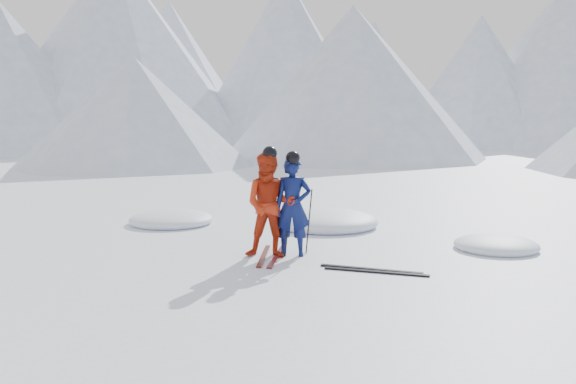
# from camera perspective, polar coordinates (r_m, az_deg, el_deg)

# --- Properties ---
(ground) EXTENTS (160.00, 160.00, 0.00)m
(ground) POSITION_cam_1_polar(r_m,az_deg,el_deg) (10.82, 10.03, -6.41)
(ground) COLOR white
(ground) RESTS_ON ground
(mountain_range) EXTENTS (106.15, 62.94, 15.53)m
(mountain_range) POSITION_cam_1_polar(r_m,az_deg,el_deg) (46.31, 19.85, 11.87)
(mountain_range) COLOR #B2BCD1
(mountain_range) RESTS_ON ground
(skier_blue) EXTENTS (0.72, 0.54, 1.79)m
(skier_blue) POSITION_cam_1_polar(r_m,az_deg,el_deg) (10.94, 0.45, -1.39)
(skier_blue) COLOR #0C164B
(skier_blue) RESTS_ON ground
(skier_red) EXTENTS (1.00, 0.83, 1.88)m
(skier_red) POSITION_cam_1_polar(r_m,az_deg,el_deg) (10.81, -1.70, -1.24)
(skier_red) COLOR #B2280E
(skier_red) RESTS_ON ground
(pole_blue_left) EXTENTS (0.12, 0.08, 1.19)m
(pole_blue_left) POSITION_cam_1_polar(r_m,az_deg,el_deg) (11.20, -0.89, -2.74)
(pole_blue_left) COLOR black
(pole_blue_left) RESTS_ON ground
(pole_blue_right) EXTENTS (0.12, 0.07, 1.19)m
(pole_blue_right) POSITION_cam_1_polar(r_m,az_deg,el_deg) (11.17, 1.98, -2.76)
(pole_blue_right) COLOR black
(pole_blue_right) RESTS_ON ground
(pole_red_left) EXTENTS (0.12, 0.10, 1.25)m
(pole_red_left) POSITION_cam_1_polar(r_m,az_deg,el_deg) (11.17, -2.86, -2.60)
(pole_red_left) COLOR black
(pole_red_left) RESTS_ON ground
(pole_red_right) EXTENTS (0.12, 0.09, 1.25)m
(pole_red_right) POSITION_cam_1_polar(r_m,az_deg,el_deg) (10.93, 0.03, -2.81)
(pole_red_right) COLOR black
(pole_red_right) RESTS_ON ground
(ski_worn_left) EXTENTS (0.37, 1.69, 0.03)m
(ski_worn_left) POSITION_cam_1_polar(r_m,az_deg,el_deg) (11.01, -2.29, -5.99)
(ski_worn_left) COLOR black
(ski_worn_left) RESTS_ON ground
(ski_worn_right) EXTENTS (0.25, 1.70, 0.03)m
(ski_worn_right) POSITION_cam_1_polar(r_m,az_deg,el_deg) (10.95, -1.07, -6.06)
(ski_worn_right) COLOR black
(ski_worn_right) RESTS_ON ground
(ski_loose_a) EXTENTS (1.70, 0.30, 0.03)m
(ski_loose_a) POSITION_cam_1_polar(r_m,az_deg,el_deg) (10.15, 7.75, -7.18)
(ski_loose_a) COLOR black
(ski_loose_a) RESTS_ON ground
(ski_loose_b) EXTENTS (1.70, 0.24, 0.03)m
(ski_loose_b) POSITION_cam_1_polar(r_m,az_deg,el_deg) (10.00, 8.25, -7.41)
(ski_loose_b) COLOR black
(ski_loose_b) RESTS_ON ground
(snow_lumps) EXTENTS (8.93, 3.66, 0.53)m
(snow_lumps) POSITION_cam_1_polar(r_m,az_deg,el_deg) (13.73, 1.10, -3.44)
(snow_lumps) COLOR white
(snow_lumps) RESTS_ON ground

